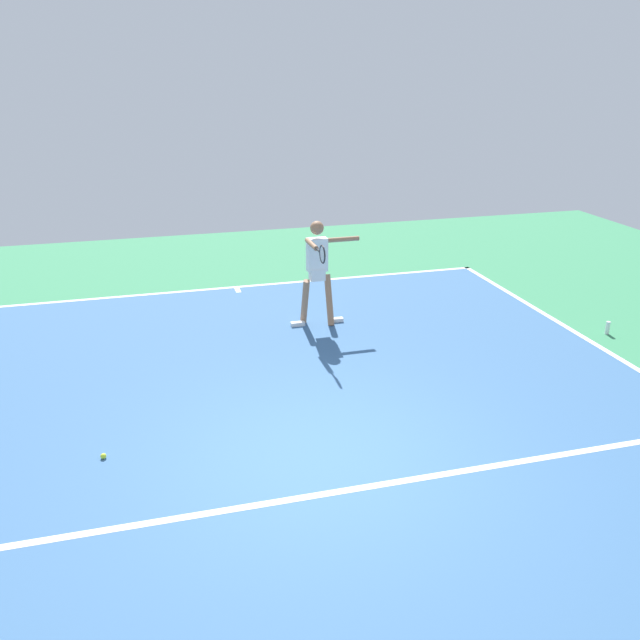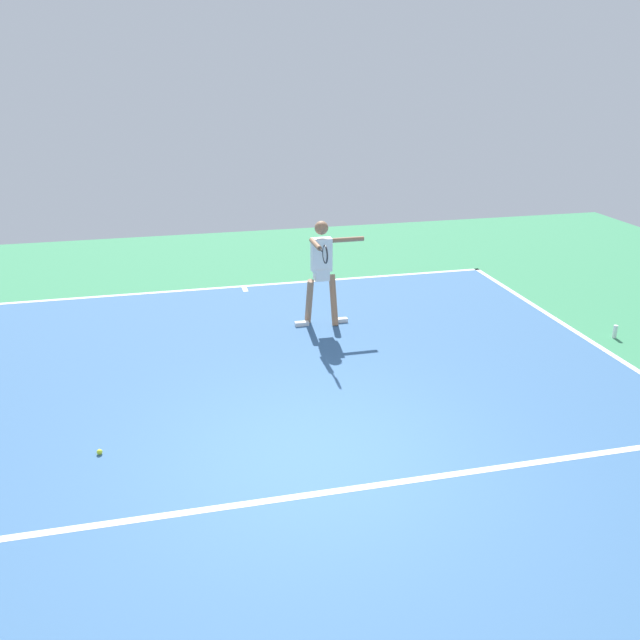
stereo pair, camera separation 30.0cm
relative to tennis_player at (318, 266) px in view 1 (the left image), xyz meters
name	(u,v)px [view 1 (the left image)]	position (x,y,z in m)	size (l,w,h in m)	color
ground_plane	(324,461)	(1.06, 4.15, -1.06)	(22.67, 22.67, 0.00)	#388456
court_surface	(324,461)	(1.06, 4.15, -1.06)	(10.40, 13.29, 0.00)	#38608E
court_line_baseline_near	(236,287)	(1.06, -2.44, -1.05)	(10.40, 0.10, 0.01)	white
court_line_service	(340,491)	(1.06, 4.76, -1.05)	(7.80, 0.10, 0.01)	white
court_line_centre_mark	(238,290)	(1.06, -2.24, -1.05)	(0.10, 0.30, 0.01)	white
tennis_player	(318,266)	(0.00, 0.00, 0.00)	(1.20, 1.25, 1.83)	#9E7051
tennis_ball_near_player	(103,456)	(3.49, 3.43, -1.02)	(0.07, 0.07, 0.07)	#CCE033
water_bottle	(608,328)	(-4.56, 1.70, -0.95)	(0.07, 0.07, 0.22)	white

